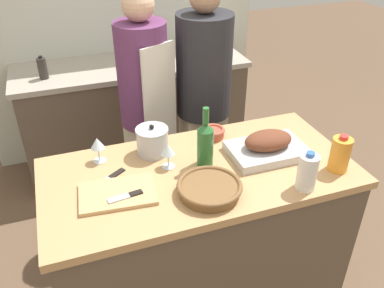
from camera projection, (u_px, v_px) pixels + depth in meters
The scene contains 21 objects.
kitchen_island at pixel (199, 240), 2.16m from camera, with size 1.47×0.72×0.92m.
back_counter at pixel (135, 115), 3.39m from camera, with size 1.79×0.60×0.91m.
back_wall at pixel (118, 4), 3.23m from camera, with size 2.29×0.10×2.55m.
roasting_pan at pixel (267, 146), 2.00m from camera, with size 0.38×0.26×0.13m.
wicker_basket at pixel (209, 188), 1.75m from camera, with size 0.29×0.29×0.05m.
cutting_board at pixel (117, 194), 1.75m from camera, with size 0.35×0.25×0.02m.
stock_pot at pixel (152, 141), 2.00m from camera, with size 0.16×0.16×0.16m.
mixing_bowl at pixel (213, 132), 2.16m from camera, with size 0.13×0.13×0.05m.
juice_jug at pixel (340, 154), 1.88m from camera, with size 0.09×0.09×0.19m.
milk_jug at pixel (307, 172), 1.76m from camera, with size 0.09×0.09×0.19m.
wine_bottle_green at pixel (205, 143), 1.90m from camera, with size 0.08×0.08×0.30m.
wine_glass_left at pixel (168, 150), 1.89m from camera, with size 0.07×0.07×0.13m.
wine_glass_right at pixel (97, 144), 1.93m from camera, with size 0.07×0.07×0.13m.
knife_chef at pixel (107, 180), 1.84m from camera, with size 0.20×0.15×0.01m.
knife_paring at pixel (127, 196), 1.72m from camera, with size 0.15×0.05×0.01m.
stand_mixer at pixel (208, 40), 3.20m from camera, with size 0.18×0.14×0.33m.
condiment_bottle_tall at pixel (151, 46), 3.27m from camera, with size 0.06×0.06×0.16m.
condiment_bottle_short at pixel (43, 68), 2.85m from camera, with size 0.06×0.06×0.17m.
condiment_bottle_extra at pixel (134, 58), 3.08m from camera, with size 0.07×0.07×0.13m.
person_cook_aproned at pixel (145, 105), 2.56m from camera, with size 0.33×0.35×1.60m.
person_cook_guest at pixel (203, 97), 2.67m from camera, with size 0.35×0.35×1.62m.
Camera 1 is at (-0.56, -1.46, 2.04)m, focal length 38.00 mm.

